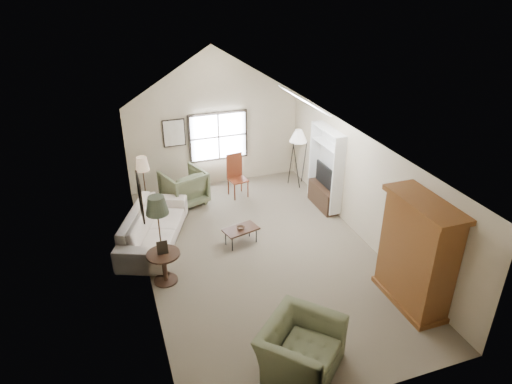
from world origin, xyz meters
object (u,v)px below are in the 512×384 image
object	(u,v)px
armoire	(417,254)
side_chair	(238,176)
side_table	(165,267)
armchair_far	(184,187)
armchair_near	(301,348)
sofa	(153,226)
coffee_table	(241,236)

from	to	relation	value
armoire	side_chair	size ratio (longest dim) A/B	1.82
side_table	armchair_far	bearing A→B (deg)	72.11
side_table	side_chair	distance (m)	4.09
armchair_near	armchair_far	world-z (taller)	armchair_far
side_table	side_chair	size ratio (longest dim) A/B	0.57
sofa	side_table	bearing A→B (deg)	-157.38
armoire	armchair_far	xyz separation A→B (m)	(-3.33, 5.41, -0.62)
sofa	armchair_near	size ratio (longest dim) A/B	2.11
armoire	coffee_table	bearing A→B (deg)	129.68
armoire	armchair_near	bearing A→B (deg)	-163.33
armoire	coffee_table	size ratio (longest dim) A/B	2.77
armoire	sofa	size ratio (longest dim) A/B	0.81
side_table	coffee_table	bearing A→B (deg)	23.38
armchair_far	armoire	bearing A→B (deg)	102.38
armchair_far	side_chair	xyz separation A→B (m)	(1.51, -0.06, 0.12)
armoire	sofa	distance (m)	5.82
coffee_table	armchair_far	bearing A→B (deg)	109.40
sofa	armchair_near	world-z (taller)	armchair_near
armchair_far	side_table	size ratio (longest dim) A/B	1.55
armoire	side_chair	distance (m)	5.68
armoire	armchair_near	world-z (taller)	armoire
sofa	coffee_table	size ratio (longest dim) A/B	3.43
sofa	side_chair	xyz separation A→B (m)	(2.56, 1.58, 0.20)
armchair_near	side_chair	world-z (taller)	side_chair
armchair_near	coffee_table	world-z (taller)	armchair_near
sofa	armchair_far	bearing A→B (deg)	-9.93
sofa	side_chair	distance (m)	3.01
armchair_far	side_table	bearing A→B (deg)	52.85
armchair_near	armoire	bearing A→B (deg)	-25.68
side_table	side_chair	world-z (taller)	side_chair
armchair_near	side_chair	size ratio (longest dim) A/B	1.07
armchair_near	armchair_far	bearing A→B (deg)	53.68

